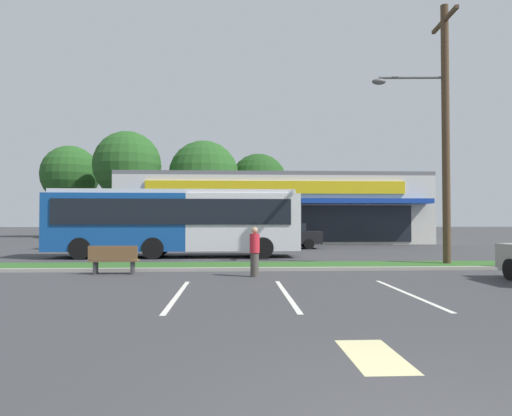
{
  "coord_description": "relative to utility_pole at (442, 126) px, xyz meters",
  "views": [
    {
      "loc": [
        -1.67,
        -3.64,
        1.79
      ],
      "look_at": [
        -0.63,
        18.1,
        2.36
      ],
      "focal_mm": 32.59,
      "sensor_mm": 36.0,
      "label": 1
    }
  ],
  "objects": [
    {
      "name": "utility_pole",
      "position": [
        0.0,
        0.0,
        0.0
      ],
      "size": [
        3.03,
        2.4,
        10.28
      ],
      "color": "#4C3826",
      "rests_on": "ground_plane"
    },
    {
      "name": "car_1",
      "position": [
        -13.26,
        11.27,
        -4.73
      ],
      "size": [
        4.19,
        1.92,
        1.5
      ],
      "color": "silver",
      "rests_on": "ground_plane"
    },
    {
      "name": "parking_stripe_1",
      "position": [
        -6.89,
        -6.53,
        -5.49
      ],
      "size": [
        0.12,
        4.8,
        0.01
      ],
      "primitive_type": "cube",
      "color": "silver",
      "rests_on": "ground_plane"
    },
    {
      "name": "storefront_building",
      "position": [
        -5.05,
        21.71,
        -2.78
      ],
      "size": [
        23.76,
        12.96,
        5.41
      ],
      "color": "beige",
      "rests_on": "ground_plane"
    },
    {
      "name": "tree_mid",
      "position": [
        -5.51,
        32.26,
        0.39
      ],
      "size": [
        6.17,
        6.17,
        8.98
      ],
      "color": "#473323",
      "rests_on": "ground_plane"
    },
    {
      "name": "tree_mid_left",
      "position": [
        -11.24,
        29.76,
        0.85
      ],
      "size": [
        7.13,
        7.13,
        9.91
      ],
      "color": "#473323",
      "rests_on": "ground_plane"
    },
    {
      "name": "city_bus",
      "position": [
        -10.99,
        4.99,
        -3.73
      ],
      "size": [
        12.0,
        2.82,
        3.25
      ],
      "rotation": [
        0.0,
        0.0,
        0.02
      ],
      "color": "#144793",
      "rests_on": "ground_plane"
    },
    {
      "name": "tree_left",
      "position": [
        -18.58,
        28.04,
        1.68
      ],
      "size": [
        6.59,
        6.59,
        10.48
      ],
      "color": "#473323",
      "rests_on": "ground_plane"
    },
    {
      "name": "car_2",
      "position": [
        -17.73,
        12.03,
        -4.71
      ],
      "size": [
        4.17,
        1.99,
        1.51
      ],
      "rotation": [
        0.0,
        0.0,
        3.14
      ],
      "color": "#9E998C",
      "rests_on": "ground_plane"
    },
    {
      "name": "tree_far_left",
      "position": [
        -25.55,
        32.3,
        1.16
      ],
      "size": [
        6.07,
        6.07,
        9.7
      ],
      "color": "#473323",
      "rests_on": "ground_plane"
    },
    {
      "name": "bus_stop_bench",
      "position": [
        -12.14,
        -2.13,
        -4.99
      ],
      "size": [
        1.6,
        0.45,
        0.95
      ],
      "rotation": [
        0.0,
        0.0,
        3.14
      ],
      "color": "brown",
      "rests_on": "ground_plane"
    },
    {
      "name": "grass_median",
      "position": [
        -6.49,
        -0.1,
        -5.43
      ],
      "size": [
        56.0,
        2.2,
        0.12
      ],
      "primitive_type": "cube",
      "color": "#2D5B23",
      "rests_on": "ground_plane"
    },
    {
      "name": "parking_stripe_2",
      "position": [
        -3.92,
        -6.57,
        -5.49
      ],
      "size": [
        0.12,
        4.8,
        0.01
      ],
      "primitive_type": "cube",
      "color": "silver",
      "rests_on": "ground_plane"
    },
    {
      "name": "parking_stripe_0",
      "position": [
        -9.5,
        -6.53,
        -5.49
      ],
      "size": [
        0.12,
        4.8,
        0.01
      ],
      "primitive_type": "cube",
      "color": "silver",
      "rests_on": "ground_plane"
    },
    {
      "name": "curb_lip",
      "position": [
        -6.49,
        -1.32,
        -5.43
      ],
      "size": [
        56.0,
        0.24,
        0.12
      ],
      "primitive_type": "cube",
      "color": "#99968C",
      "rests_on": "ground_plane"
    },
    {
      "name": "car_5",
      "position": [
        -4.91,
        11.53,
        -4.68
      ],
      "size": [
        4.59,
        1.93,
        1.6
      ],
      "rotation": [
        0.0,
        0.0,
        3.14
      ],
      "color": "black",
      "rests_on": "ground_plane"
    },
    {
      "name": "lot_arrow",
      "position": [
        -6.31,
        -11.65,
        -5.49
      ],
      "size": [
        0.7,
        1.6,
        0.01
      ],
      "primitive_type": "cube",
      "color": "beige",
      "rests_on": "ground_plane"
    },
    {
      "name": "pedestrian_by_pole",
      "position": [
        -7.5,
        -3.0,
        -4.7
      ],
      "size": [
        0.32,
        0.32,
        1.57
      ],
      "rotation": [
        0.0,
        0.0,
        0.39
      ],
      "color": "#47423D",
      "rests_on": "ground_plane"
    }
  ]
}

